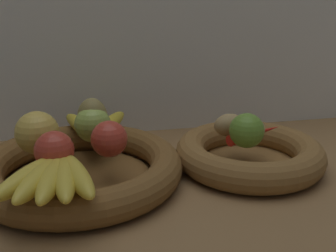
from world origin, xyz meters
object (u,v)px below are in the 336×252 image
object	(u,v)px
apple_green_back	(93,124)
lime_near	(247,131)
apple_red_front	(54,151)
apple_red_right	(109,139)
fruit_bowl_left	(80,168)
banana_bunch_back	(95,125)
potato_oblong	(229,125)
fruit_bowl_right	(249,154)
banana_bunch_front	(54,175)
chili_pepper	(256,133)
pear_brown	(93,119)
potato_large	(251,129)
apple_golden_left	(37,133)

from	to	relation	value
apple_green_back	lime_near	bearing A→B (deg)	-18.18
lime_near	apple_red_front	bearing A→B (deg)	-175.63
apple_red_right	fruit_bowl_left	bearing A→B (deg)	153.24
banana_bunch_back	potato_oblong	world-z (taller)	potato_oblong
apple_red_front	potato_oblong	xyz separation A→B (cm)	(33.91, 9.18, -0.94)
fruit_bowl_right	apple_red_front	size ratio (longest dim) A/B	4.55
banana_bunch_front	chili_pepper	size ratio (longest dim) A/B	1.26
pear_brown	potato_large	world-z (taller)	pear_brown
fruit_bowl_right	banana_bunch_front	world-z (taller)	banana_bunch_front
pear_brown	potato_oblong	world-z (taller)	pear_brown
apple_red_right	apple_golden_left	world-z (taller)	apple_golden_left
pear_brown	apple_red_front	bearing A→B (deg)	-117.30
banana_bunch_back	lime_near	distance (cm)	31.56
lime_near	apple_green_back	bearing A→B (deg)	161.82
lime_near	banana_bunch_back	bearing A→B (deg)	150.91
chili_pepper	apple_green_back	bearing A→B (deg)	146.06
apple_green_back	chili_pepper	distance (cm)	32.45
fruit_bowl_left	potato_large	bearing A→B (deg)	-0.00
apple_golden_left	potato_oblong	bearing A→B (deg)	2.16
apple_red_right	apple_green_back	world-z (taller)	apple_green_back
potato_large	potato_oblong	bearing A→B (deg)	142.13
apple_red_front	potato_large	xyz separation A→B (cm)	(37.42, 6.45, -1.09)
apple_golden_left	apple_red_right	bearing A→B (deg)	-18.16
potato_large	apple_red_right	bearing A→B (deg)	-174.33
chili_pepper	apple_golden_left	bearing A→B (deg)	153.89
apple_red_right	potato_large	world-z (taller)	apple_red_right
lime_near	banana_bunch_front	bearing A→B (deg)	-165.80
apple_red_front	potato_oblong	bearing A→B (deg)	15.15
apple_green_back	fruit_bowl_left	bearing A→B (deg)	-118.66
fruit_bowl_right	apple_red_right	world-z (taller)	apple_red_right
apple_red_front	fruit_bowl_right	bearing A→B (deg)	9.78
fruit_bowl_left	apple_golden_left	bearing A→B (deg)	169.29
fruit_bowl_left	banana_bunch_front	bearing A→B (deg)	-106.30
potato_large	fruit_bowl_right	bearing A→B (deg)	-172.87
fruit_bowl_right	potato_oblong	world-z (taller)	potato_oblong
pear_brown	lime_near	distance (cm)	30.01
potato_large	banana_bunch_front	bearing A→B (deg)	-161.36
apple_red_right	potato_oblong	bearing A→B (deg)	12.65
apple_golden_left	pear_brown	xyz separation A→B (cm)	(10.10, 5.42, 0.29)
fruit_bowl_right	apple_golden_left	world-z (taller)	apple_golden_left
pear_brown	banana_bunch_front	world-z (taller)	pear_brown
apple_red_front	banana_bunch_front	xyz separation A→B (cm)	(0.05, -6.15, -1.62)
banana_bunch_front	potato_oblong	size ratio (longest dim) A/B	2.87
fruit_bowl_left	pear_brown	size ratio (longest dim) A/B	4.53
apple_red_front	pear_brown	distance (cm)	14.88
banana_bunch_back	chili_pepper	bearing A→B (deg)	-19.91
fruit_bowl_left	fruit_bowl_right	xyz separation A→B (cm)	(33.68, -0.00, 0.02)
apple_red_right	banana_bunch_back	bearing A→B (deg)	97.59
apple_green_back	potato_large	world-z (taller)	apple_green_back
apple_golden_left	potato_oblong	distance (cm)	37.26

